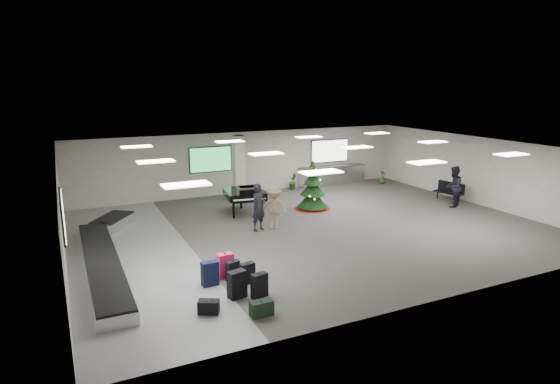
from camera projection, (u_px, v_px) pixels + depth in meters
name	position (u px, v px, depth m)	size (l,w,h in m)	color
ground	(312.00, 228.00, 18.72)	(18.00, 18.00, 0.00)	#3C3A37
room_envelope	(296.00, 169.00, 18.62)	(18.02, 14.02, 3.21)	#9F9991
baggage_carousel	(105.00, 254.00, 15.33)	(2.28, 9.71, 0.43)	silver
service_counter	(332.00, 175.00, 26.53)	(4.05, 0.65, 1.08)	silver
suitcase_0	(237.00, 284.00, 12.61)	(0.54, 0.38, 0.78)	black
suitcase_1	(259.00, 285.00, 12.65)	(0.48, 0.32, 0.70)	black
pink_suitcase	(225.00, 266.00, 13.92)	(0.51, 0.32, 0.77)	#CF1B5B
suitcase_3	(233.00, 271.00, 13.75)	(0.44, 0.31, 0.61)	black
navy_suitcase	(210.00, 274.00, 13.37)	(0.48, 0.30, 0.74)	black
green_duffel	(261.00, 308.00, 11.68)	(0.58, 0.30, 0.40)	black
suitcase_7	(247.00, 273.00, 13.54)	(0.47, 0.31, 0.64)	black
black_duffel	(209.00, 307.00, 11.80)	(0.60, 0.50, 0.36)	black
christmas_tree	(313.00, 191.00, 21.43)	(1.68, 1.68, 2.40)	#6B0D09
grand_piano	(245.00, 194.00, 20.73)	(1.92, 2.32, 1.20)	black
bench	(450.00, 190.00, 22.97)	(0.80, 1.52, 0.92)	black
traveler_a	(259.00, 207.00, 18.24)	(0.69, 0.45, 1.88)	black
traveler_b	(274.00, 207.00, 18.51)	(1.12, 0.64, 1.73)	olive
traveler_bench	(453.00, 187.00, 21.73)	(0.94, 0.73, 1.92)	black
potted_plant_left	(293.00, 181.00, 25.34)	(0.49, 0.40, 0.90)	#183A12
potted_plant_right	(383.00, 177.00, 26.80)	(0.43, 0.43, 0.77)	#183A12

